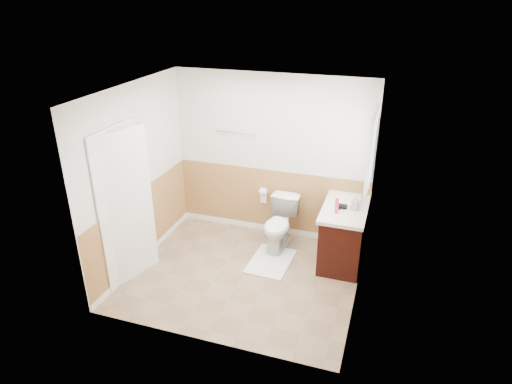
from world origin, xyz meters
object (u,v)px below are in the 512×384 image
(vanity_cabinet, at_px, (344,234))
(lotion_bottle, at_px, (337,206))
(bath_mat, at_px, (271,261))
(soap_dispenser, at_px, (355,203))
(toilet, at_px, (279,225))

(vanity_cabinet, distance_m, lotion_bottle, 0.63)
(bath_mat, height_order, soap_dispenser, soap_dispenser)
(bath_mat, bearing_deg, soap_dispenser, 16.97)
(soap_dispenser, bearing_deg, toilet, 174.63)
(bath_mat, bearing_deg, lotion_bottle, 9.69)
(toilet, xyz_separation_m, lotion_bottle, (0.85, -0.28, 0.58))
(toilet, height_order, vanity_cabinet, vanity_cabinet)
(lotion_bottle, bearing_deg, soap_dispenser, 39.46)
(bath_mat, bearing_deg, vanity_cabinet, 23.17)
(lotion_bottle, relative_size, soap_dispenser, 1.12)
(lotion_bottle, xyz_separation_m, soap_dispenser, (0.22, 0.18, -0.01))
(bath_mat, xyz_separation_m, vanity_cabinet, (0.95, 0.41, 0.39))
(toilet, distance_m, vanity_cabinet, 0.95)
(bath_mat, height_order, lotion_bottle, lotion_bottle)
(toilet, height_order, bath_mat, toilet)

